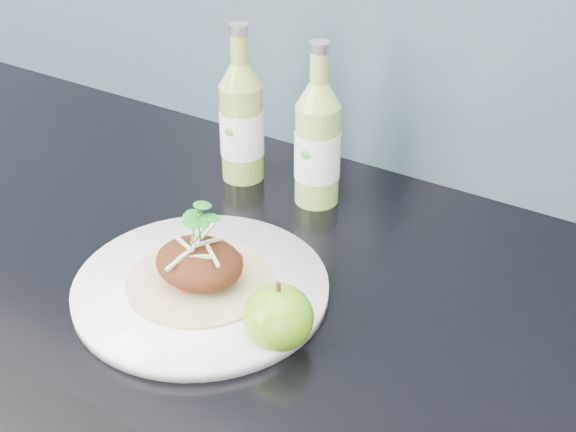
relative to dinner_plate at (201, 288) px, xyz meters
name	(u,v)px	position (x,y,z in m)	size (l,w,h in m)	color
dinner_plate	(201,288)	(0.00, 0.00, 0.00)	(0.30, 0.30, 0.02)	white
pork_taco	(199,261)	(0.00, 0.00, 0.04)	(0.17, 0.17, 0.10)	tan
green_apple	(278,317)	(0.12, -0.03, 0.03)	(0.08, 0.08, 0.08)	#4C9610
cider_bottle_left	(242,122)	(-0.12, 0.25, 0.08)	(0.08, 0.08, 0.23)	#8DA544
cider_bottle_right	(317,144)	(0.01, 0.25, 0.08)	(0.07, 0.07, 0.23)	#93C050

